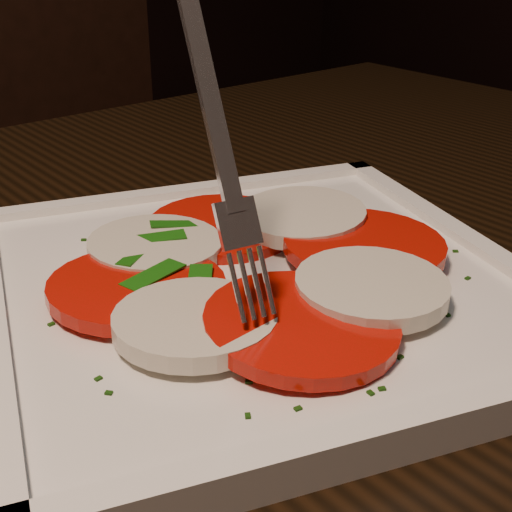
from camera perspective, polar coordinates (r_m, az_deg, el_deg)
The scene contains 5 objects.
table at distance 0.56m, azimuth -3.47°, elevation -8.73°, with size 1.28×0.93×0.75m.
chair at distance 1.30m, azimuth -14.16°, elevation 5.69°, with size 0.45×0.45×0.93m.
plate at distance 0.44m, azimuth -0.00°, elevation -2.65°, with size 0.32×0.32×0.01m, color white.
caprese_salad at distance 0.43m, azimuth -0.02°, elevation -0.76°, with size 0.26×0.26×0.02m.
fork at distance 0.37m, azimuth -4.10°, elevation 10.97°, with size 0.04×0.09×0.18m, color white, non-canonical shape.
Camera 1 is at (-0.19, -0.43, 0.97)m, focal length 50.00 mm.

